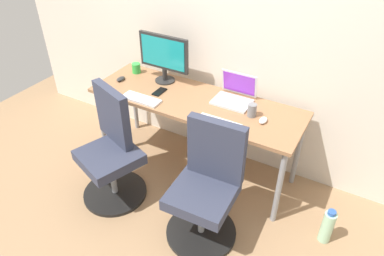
# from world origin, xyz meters

# --- Properties ---
(ground_plane) EXTENTS (5.28, 5.28, 0.00)m
(ground_plane) POSITION_xyz_m (0.00, 0.00, 0.00)
(ground_plane) COLOR #9E7A56
(back_wall) EXTENTS (4.40, 0.04, 2.60)m
(back_wall) POSITION_xyz_m (0.00, 0.38, 1.30)
(back_wall) COLOR silver
(back_wall) RESTS_ON ground
(desk) EXTENTS (1.83, 0.60, 0.73)m
(desk) POSITION_xyz_m (0.00, 0.00, 0.67)
(desk) COLOR #996B47
(desk) RESTS_ON ground
(office_chair_left) EXTENTS (0.56, 0.56, 0.94)m
(office_chair_left) POSITION_xyz_m (-0.45, -0.59, 0.42)
(office_chair_left) COLOR black
(office_chair_left) RESTS_ON ground
(office_chair_right) EXTENTS (0.54, 0.54, 0.94)m
(office_chair_right) POSITION_xyz_m (0.43, -0.59, 0.42)
(office_chair_right) COLOR black
(office_chair_right) RESTS_ON ground
(water_bottle_on_floor) EXTENTS (0.09, 0.09, 0.31)m
(water_bottle_on_floor) POSITION_xyz_m (1.26, -0.24, 0.15)
(water_bottle_on_floor) COLOR #A5D8B2
(water_bottle_on_floor) RESTS_ON ground
(desktop_monitor) EXTENTS (0.48, 0.18, 0.43)m
(desktop_monitor) POSITION_xyz_m (-0.40, 0.16, 0.98)
(desktop_monitor) COLOR #262626
(desktop_monitor) RESTS_ON desk
(open_laptop) EXTENTS (0.31, 0.26, 0.23)m
(open_laptop) POSITION_xyz_m (0.29, 0.16, 0.79)
(open_laptop) COLOR silver
(open_laptop) RESTS_ON desk
(keyboard_by_monitor) EXTENTS (0.34, 0.12, 0.02)m
(keyboard_by_monitor) POSITION_xyz_m (-0.39, -0.22, 0.74)
(keyboard_by_monitor) COLOR silver
(keyboard_by_monitor) RESTS_ON desk
(keyboard_by_laptop) EXTENTS (0.34, 0.12, 0.02)m
(keyboard_by_laptop) POSITION_xyz_m (0.33, -0.22, 0.74)
(keyboard_by_laptop) COLOR silver
(keyboard_by_laptop) RESTS_ON desk
(mouse_by_monitor) EXTENTS (0.06, 0.10, 0.03)m
(mouse_by_monitor) POSITION_xyz_m (0.61, -0.03, 0.75)
(mouse_by_monitor) COLOR silver
(mouse_by_monitor) RESTS_ON desk
(mouse_by_laptop) EXTENTS (0.06, 0.10, 0.03)m
(mouse_by_laptop) POSITION_xyz_m (-0.76, -0.03, 0.75)
(mouse_by_laptop) COLOR #2D2D2D
(mouse_by_laptop) RESTS_ON desk
(coffee_mug) EXTENTS (0.08, 0.08, 0.09)m
(coffee_mug) POSITION_xyz_m (-0.73, 0.17, 0.78)
(coffee_mug) COLOR green
(coffee_mug) RESTS_ON desk
(pen_cup) EXTENTS (0.07, 0.07, 0.10)m
(pen_cup) POSITION_xyz_m (0.50, 0.01, 0.79)
(pen_cup) COLOR slate
(pen_cup) RESTS_ON desk
(phone_near_laptop) EXTENTS (0.07, 0.14, 0.01)m
(phone_near_laptop) POSITION_xyz_m (-0.33, -0.04, 0.74)
(phone_near_laptop) COLOR black
(phone_near_laptop) RESTS_ON desk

